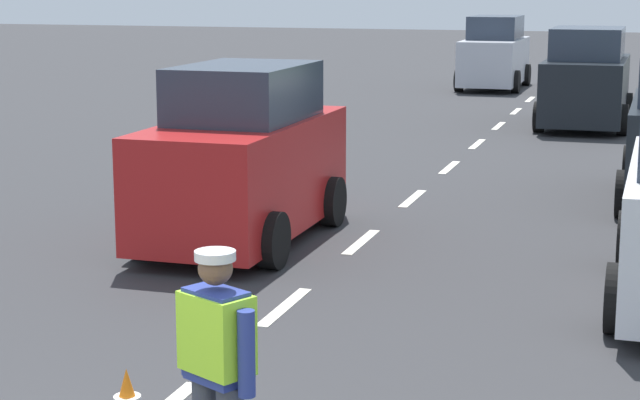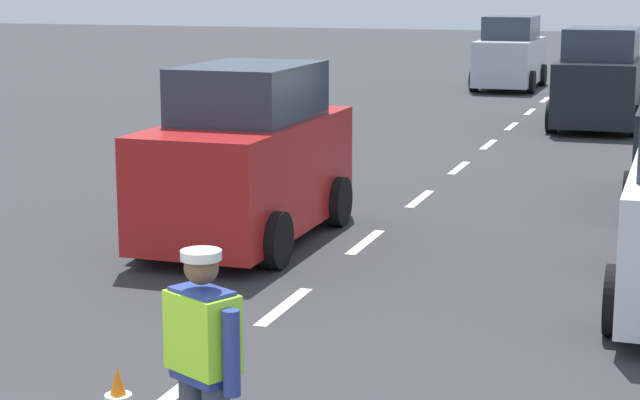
% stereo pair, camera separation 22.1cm
% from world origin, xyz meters
% --- Properties ---
extents(ground_plane, '(96.00, 96.00, 0.00)m').
position_xyz_m(ground_plane, '(0.00, 21.00, 0.00)').
color(ground_plane, '#333335').
extents(lane_center_line, '(0.14, 46.40, 0.01)m').
position_xyz_m(lane_center_line, '(0.00, 25.20, 0.00)').
color(lane_center_line, silver).
rests_on(lane_center_line, ground).
extents(road_worker, '(0.75, 0.46, 1.67)m').
position_xyz_m(road_worker, '(1.04, 1.50, 0.93)').
color(road_worker, '#383D4C').
rests_on(road_worker, ground).
extents(car_outgoing_far, '(2.01, 4.12, 2.26)m').
position_xyz_m(car_outgoing_far, '(1.88, 21.21, 1.05)').
color(car_outgoing_far, black).
rests_on(car_outgoing_far, ground).
extents(car_oncoming_lead, '(1.89, 3.87, 2.26)m').
position_xyz_m(car_oncoming_lead, '(-1.47, 8.35, 1.05)').
color(car_oncoming_lead, red).
rests_on(car_oncoming_lead, ground).
extents(car_oncoming_third, '(1.92, 4.12, 2.22)m').
position_xyz_m(car_oncoming_third, '(-1.48, 29.65, 1.03)').
color(car_oncoming_third, silver).
rests_on(car_oncoming_third, ground).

